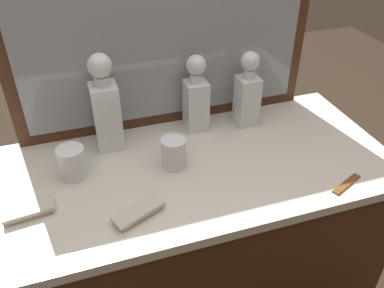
# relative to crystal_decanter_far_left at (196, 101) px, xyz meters

# --- Properties ---
(dresser) EXTENTS (1.26, 0.58, 0.87)m
(dresser) POSITION_rel_crystal_decanter_far_left_xyz_m (-0.08, -0.20, -0.54)
(dresser) COLOR #472816
(dresser) RESTS_ON ground_plane
(dresser_mirror) EXTENTS (1.01, 0.03, 0.58)m
(dresser_mirror) POSITION_rel_crystal_decanter_far_left_xyz_m (-0.08, 0.07, 0.18)
(dresser_mirror) COLOR #472816
(dresser_mirror) RESTS_ON dresser
(crystal_decanter_far_left) EXTENTS (0.07, 0.07, 0.27)m
(crystal_decanter_far_left) POSITION_rel_crystal_decanter_far_left_xyz_m (0.00, 0.00, 0.00)
(crystal_decanter_far_left) COLOR white
(crystal_decanter_far_left) RESTS_ON dresser
(crystal_decanter_right) EXTENTS (0.08, 0.08, 0.32)m
(crystal_decanter_right) POSITION_rel_crystal_decanter_far_left_xyz_m (-0.30, -0.02, 0.02)
(crystal_decanter_right) COLOR white
(crystal_decanter_right) RESTS_ON dresser
(crystal_decanter_rear) EXTENTS (0.07, 0.07, 0.27)m
(crystal_decanter_rear) POSITION_rel_crystal_decanter_far_left_xyz_m (0.18, -0.02, -0.00)
(crystal_decanter_rear) COLOR white
(crystal_decanter_rear) RESTS_ON dresser
(crystal_tumbler_rear) EXTENTS (0.08, 0.08, 0.10)m
(crystal_tumbler_rear) POSITION_rel_crystal_decanter_far_left_xyz_m (-0.43, -0.14, -0.06)
(crystal_tumbler_rear) COLOR white
(crystal_tumbler_rear) RESTS_ON dresser
(crystal_tumbler_center) EXTENTS (0.08, 0.08, 0.10)m
(crystal_tumbler_center) POSITION_rel_crystal_decanter_far_left_xyz_m (-0.13, -0.18, -0.06)
(crystal_tumbler_center) COLOR white
(crystal_tumbler_center) RESTS_ON dresser
(silver_brush_center) EXTENTS (0.14, 0.08, 0.02)m
(silver_brush_center) POSITION_rel_crystal_decanter_far_left_xyz_m (-0.56, -0.26, -0.10)
(silver_brush_center) COLOR #B7A88C
(silver_brush_center) RESTS_ON dresser
(silver_brush_right) EXTENTS (0.15, 0.10, 0.02)m
(silver_brush_right) POSITION_rel_crystal_decanter_far_left_xyz_m (-0.28, -0.36, -0.10)
(silver_brush_right) COLOR #B7A88C
(silver_brush_right) RESTS_ON dresser
(tortoiseshell_comb) EXTENTS (0.12, 0.07, 0.01)m
(tortoiseshell_comb) POSITION_rel_crystal_decanter_far_left_xyz_m (0.32, -0.42, -0.10)
(tortoiseshell_comb) COLOR brown
(tortoiseshell_comb) RESTS_ON dresser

